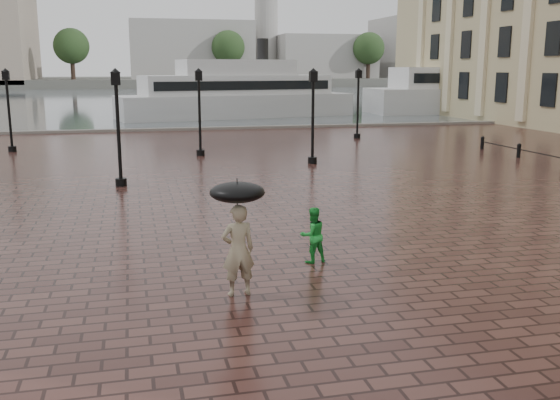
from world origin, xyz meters
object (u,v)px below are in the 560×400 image
street_lamps (208,112)px  child_pedestrian (313,235)px  ferry_near (237,94)px  ferry_far (493,87)px  adult_pedestrian (238,250)px

street_lamps → child_pedestrian: street_lamps is taller
child_pedestrian → ferry_near: ferry_near is taller
ferry_near → ferry_far: ferry_far is taller
street_lamps → adult_pedestrian: 20.70m
adult_pedestrian → ferry_far: ferry_far is taller
ferry_far → child_pedestrian: bearing=-124.0°
ferry_near → ferry_far: size_ratio=0.86×
child_pedestrian → ferry_far: 56.20m
street_lamps → child_pedestrian: 18.89m
ferry_near → ferry_far: 27.18m
adult_pedestrian → ferry_far: 58.83m
child_pedestrian → ferry_far: ferry_far is taller
adult_pedestrian → ferry_far: size_ratio=0.07×
adult_pedestrian → ferry_far: bearing=-133.6°
adult_pedestrian → ferry_near: ferry_near is taller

